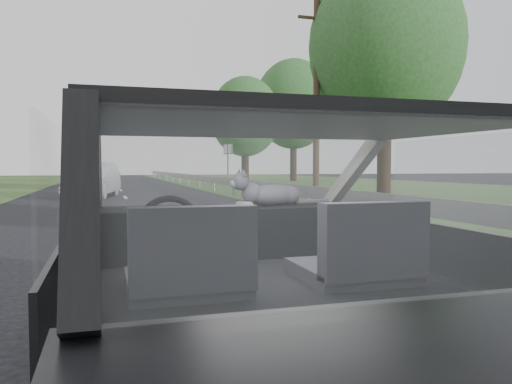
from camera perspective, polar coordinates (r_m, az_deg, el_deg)
subject_car at (r=2.50m, az=0.50°, el=-9.09°), size 1.80×4.00×1.45m
dashboard at (r=3.07m, az=-2.97°, el=-4.46°), size 1.58×0.45×0.30m
driver_seat at (r=2.10m, az=-7.66°, el=-7.12°), size 0.50×0.72×0.42m
passenger_seat at (r=2.36m, az=11.99°, el=-6.04°), size 0.50×0.72×0.42m
steering_wheel at (r=2.70m, az=-9.75°, el=-4.02°), size 0.36×0.36×0.04m
cat at (r=3.13m, az=1.85°, el=-0.18°), size 0.53×0.27×0.23m
guardrail at (r=13.34m, az=5.39°, el=0.10°), size 0.05×90.00×0.32m
other_car at (r=21.05m, az=-18.14°, el=1.33°), size 2.45×4.49×1.40m
highway_sign at (r=30.41m, az=-3.21°, el=3.08°), size 0.40×1.03×2.61m
utility_pole at (r=19.39m, az=6.92°, el=10.48°), size 0.30×0.30×7.57m
tree_1 at (r=20.39m, az=14.53°, el=12.07°), size 7.59×7.59×9.01m
tree_2 at (r=32.94m, az=-1.25°, el=6.82°), size 5.68×5.68×6.91m
tree_3 at (r=42.08m, az=4.31°, el=7.99°), size 8.14×8.14×9.85m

